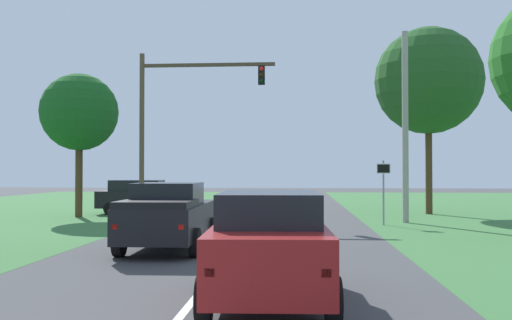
# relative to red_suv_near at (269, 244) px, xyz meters

# --- Properties ---
(ground_plane) EXTENTS (120.00, 120.00, 0.00)m
(ground_plane) POSITION_rel_red_suv_near_xyz_m (-1.37, 6.54, -1.03)
(ground_plane) COLOR #424244
(red_suv_near) EXTENTS (2.36, 4.49, 1.95)m
(red_suv_near) POSITION_rel_red_suv_near_xyz_m (0.00, 0.00, 0.00)
(red_suv_near) COLOR maroon
(red_suv_near) RESTS_ON ground_plane
(pickup_truck_lead) EXTENTS (2.41, 5.46, 1.98)m
(pickup_truck_lead) POSITION_rel_red_suv_near_xyz_m (-3.33, 6.53, -0.02)
(pickup_truck_lead) COLOR black
(pickup_truck_lead) RESTS_ON ground_plane
(traffic_light) EXTENTS (6.70, 0.40, 8.13)m
(traffic_light) POSITION_rel_red_suv_near_xyz_m (-5.54, 17.18, 4.26)
(traffic_light) COLOR brown
(traffic_light) RESTS_ON ground_plane
(keep_moving_sign) EXTENTS (0.60, 0.09, 2.79)m
(keep_moving_sign) POSITION_rel_red_suv_near_xyz_m (4.19, 14.54, 0.74)
(keep_moving_sign) COLOR gray
(keep_moving_sign) RESTS_ON ground_plane
(oak_tree_right) EXTENTS (5.79, 5.79, 10.13)m
(oak_tree_right) POSITION_rel_red_suv_near_xyz_m (7.58, 21.01, 6.19)
(oak_tree_right) COLOR #4C351E
(oak_tree_right) RESTS_ON ground_plane
(crossing_suv_far) EXTENTS (4.55, 2.17, 1.84)m
(crossing_suv_far) POSITION_rel_red_suv_near_xyz_m (-8.04, 19.96, -0.07)
(crossing_suv_far) COLOR black
(crossing_suv_far) RESTS_ON ground_plane
(utility_pole_right) EXTENTS (0.28, 0.28, 8.67)m
(utility_pole_right) POSITION_rel_red_suv_near_xyz_m (5.36, 15.80, 3.31)
(utility_pole_right) COLOR #9E998E
(utility_pole_right) RESTS_ON ground_plane
(extra_tree_1) EXTENTS (3.90, 3.90, 7.27)m
(extra_tree_1) POSITION_rel_red_suv_near_xyz_m (-10.55, 17.69, 4.26)
(extra_tree_1) COLOR #4C351E
(extra_tree_1) RESTS_ON ground_plane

